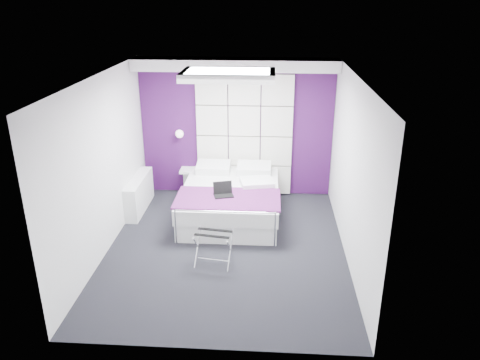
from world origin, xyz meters
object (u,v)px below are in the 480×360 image
at_px(laptop, 224,192).
at_px(luggage_rack, 214,248).
at_px(radiator, 139,194).
at_px(bed, 231,200).
at_px(nightstand, 191,170).
at_px(wall_lamp, 180,133).

bearing_deg(laptop, luggage_rack, -107.77).
relative_size(radiator, luggage_rack, 2.37).
relative_size(bed, nightstand, 4.99).
xyz_separation_m(nightstand, luggage_rack, (0.72, -2.45, -0.25)).
height_order(bed, luggage_rack, bed).
xyz_separation_m(radiator, luggage_rack, (1.55, -1.73, -0.05)).
relative_size(radiator, bed, 0.59).
distance_m(nightstand, luggage_rack, 2.57).
xyz_separation_m(radiator, laptop, (1.59, -0.58, 0.33)).
height_order(wall_lamp, nightstand, wall_lamp).
distance_m(wall_lamp, nightstand, 0.75).
height_order(bed, nightstand, bed).
xyz_separation_m(bed, laptop, (-0.08, -0.40, 0.33)).
bearing_deg(laptop, bed, 63.31).
height_order(bed, laptop, laptop).
distance_m(luggage_rack, laptop, 1.21).
bearing_deg(wall_lamp, luggage_rack, -69.92).
relative_size(wall_lamp, radiator, 0.12).
distance_m(bed, luggage_rack, 1.56).
xyz_separation_m(radiator, bed, (1.66, -0.18, 0.00)).
height_order(wall_lamp, radiator, wall_lamp).
height_order(wall_lamp, luggage_rack, wall_lamp).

